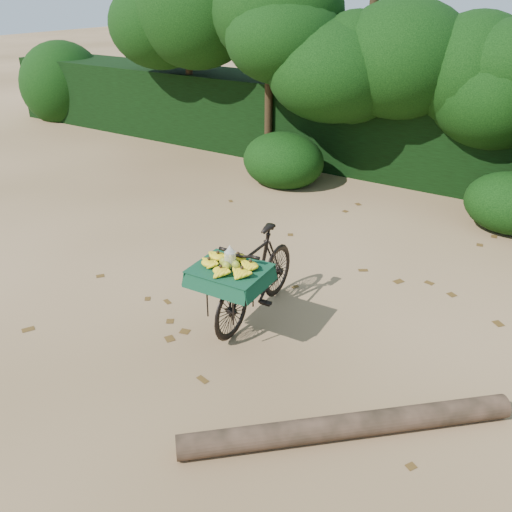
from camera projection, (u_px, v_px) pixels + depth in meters
The scene contains 7 objects.
ground at pixel (315, 319), 6.94m from camera, with size 80.00×80.00×0.00m, color tan.
vendor_bicycle at pixel (255, 275), 6.76m from camera, with size 0.86×1.93×1.16m.
fallen_log at pixel (348, 426), 5.12m from camera, with size 0.23×0.23×3.23m, color brown.
hedge_backdrop at pixel (457, 141), 11.25m from camera, with size 26.00×1.80×1.80m, color black.
tree_row at pixel (421, 90), 10.46m from camera, with size 14.50×2.00×4.00m, color black, non-canonical shape.
bush_clumps at pixel (451, 195), 9.71m from camera, with size 8.80×1.70×0.90m, color black, non-canonical shape.
leaf_litter at pixel (337, 297), 7.42m from camera, with size 7.00×7.30×0.01m, color #533816, non-canonical shape.
Camera 1 is at (2.52, -5.29, 3.87)m, focal length 38.00 mm.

